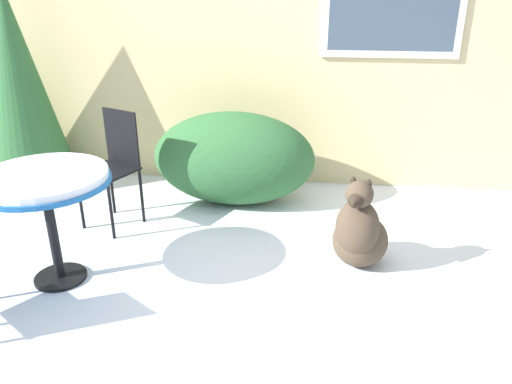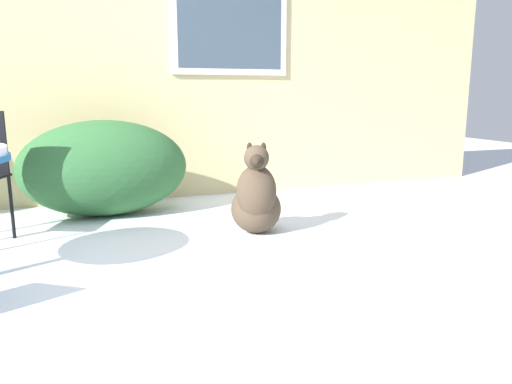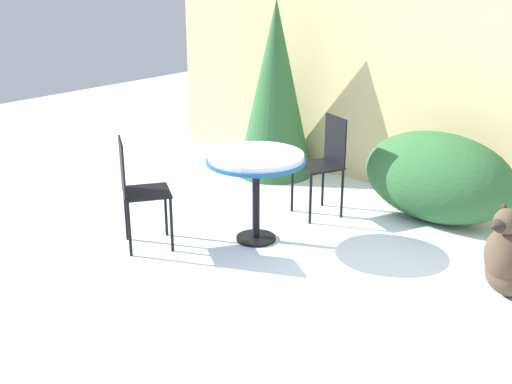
{
  "view_description": "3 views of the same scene",
  "coord_description": "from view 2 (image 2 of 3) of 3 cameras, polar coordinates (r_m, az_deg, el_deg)",
  "views": [
    {
      "loc": [
        0.35,
        -2.4,
        1.85
      ],
      "look_at": [
        0.0,
        0.6,
        0.55
      ],
      "focal_mm": 35.0,
      "sensor_mm": 36.0,
      "label": 1
    },
    {
      "loc": [
        -0.54,
        -2.73,
        1.05
      ],
      "look_at": [
        0.71,
        0.7,
        0.31
      ],
      "focal_mm": 35.0,
      "sensor_mm": 36.0,
      "label": 2
    },
    {
      "loc": [
        1.91,
        -3.55,
        2.22
      ],
      "look_at": [
        -1.27,
        0.26,
        0.43
      ],
      "focal_mm": 45.0,
      "sensor_mm": 36.0,
      "label": 3
    }
  ],
  "objects": [
    {
      "name": "ground_plane",
      "position": [
        2.97,
        -8.45,
        -9.32
      ],
      "size": [
        16.0,
        16.0,
        0.0
      ],
      "primitive_type": "plane",
      "color": "silver"
    },
    {
      "name": "shrub_left",
      "position": [
        4.42,
        -16.95,
        2.6
      ],
      "size": [
        1.4,
        0.75,
        0.81
      ],
      "color": "#2D6033",
      "rests_on": "ground_plane"
    },
    {
      "name": "house_wall",
      "position": [
        5.0,
        -13.75,
        17.55
      ],
      "size": [
        8.0,
        0.1,
        3.16
      ],
      "color": "#D1BC84",
      "rests_on": "ground_plane"
    },
    {
      "name": "dog",
      "position": [
        3.69,
        0.02,
        -0.92
      ],
      "size": [
        0.49,
        0.59,
        0.69
      ],
      "rotation": [
        0.0,
        0.0,
        -0.33
      ],
      "color": "#4C3D2D",
      "rests_on": "ground_plane"
    }
  ]
}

